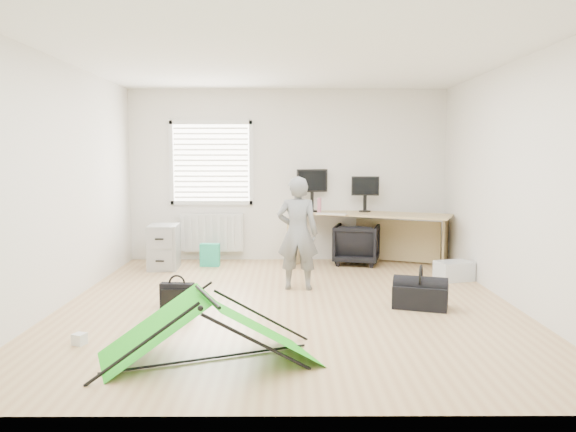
{
  "coord_description": "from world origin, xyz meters",
  "views": [
    {
      "loc": [
        -0.03,
        -6.16,
        1.64
      ],
      "look_at": [
        0.0,
        0.4,
        0.95
      ],
      "focal_mm": 35.0,
      "sensor_mm": 36.0,
      "label": 1
    }
  ],
  "objects_px": {
    "desk": "(372,239)",
    "thermos": "(319,205)",
    "office_chair": "(357,244)",
    "laptop_bag": "(177,295)",
    "monitor_right": "(365,199)",
    "person": "(298,233)",
    "kite": "(208,328)",
    "storage_crate": "(454,271)",
    "monitor_left": "(312,196)",
    "duffel_bag": "(420,297)",
    "filing_cabinet": "(164,247)"
  },
  "relations": [
    {
      "from": "filing_cabinet",
      "to": "monitor_right",
      "type": "distance_m",
      "value": 3.14
    },
    {
      "from": "desk",
      "to": "thermos",
      "type": "xyz_separation_m",
      "value": [
        -0.8,
        0.04,
        0.51
      ]
    },
    {
      "from": "monitor_right",
      "to": "duffel_bag",
      "type": "xyz_separation_m",
      "value": [
        0.23,
        -2.72,
        -0.87
      ]
    },
    {
      "from": "storage_crate",
      "to": "monitor_left",
      "type": "bearing_deg",
      "value": 143.52
    },
    {
      "from": "kite",
      "to": "storage_crate",
      "type": "height_order",
      "value": "kite"
    },
    {
      "from": "desk",
      "to": "laptop_bag",
      "type": "distance_m",
      "value": 3.54
    },
    {
      "from": "monitor_left",
      "to": "laptop_bag",
      "type": "relative_size",
      "value": 1.39
    },
    {
      "from": "office_chair",
      "to": "kite",
      "type": "bearing_deg",
      "value": 81.25
    },
    {
      "from": "thermos",
      "to": "duffel_bag",
      "type": "height_order",
      "value": "thermos"
    },
    {
      "from": "person",
      "to": "laptop_bag",
      "type": "distance_m",
      "value": 1.69
    },
    {
      "from": "monitor_right",
      "to": "office_chair",
      "type": "bearing_deg",
      "value": -124.99
    },
    {
      "from": "laptop_bag",
      "to": "monitor_right",
      "type": "bearing_deg",
      "value": 53.05
    },
    {
      "from": "person",
      "to": "kite",
      "type": "distance_m",
      "value": 2.62
    },
    {
      "from": "monitor_right",
      "to": "kite",
      "type": "height_order",
      "value": "monitor_right"
    },
    {
      "from": "monitor_right",
      "to": "filing_cabinet",
      "type": "bearing_deg",
      "value": -164.98
    },
    {
      "from": "monitor_left",
      "to": "kite",
      "type": "distance_m",
      "value": 4.51
    },
    {
      "from": "monitor_right",
      "to": "person",
      "type": "height_order",
      "value": "person"
    },
    {
      "from": "kite",
      "to": "storage_crate",
      "type": "distance_m",
      "value": 4.13
    },
    {
      "from": "filing_cabinet",
      "to": "person",
      "type": "bearing_deg",
      "value": -37.06
    },
    {
      "from": "thermos",
      "to": "person",
      "type": "xyz_separation_m",
      "value": [
        -0.37,
        -1.67,
        -0.2
      ]
    },
    {
      "from": "monitor_right",
      "to": "laptop_bag",
      "type": "xyz_separation_m",
      "value": [
        -2.42,
        -2.69,
        -0.86
      ]
    },
    {
      "from": "office_chair",
      "to": "duffel_bag",
      "type": "bearing_deg",
      "value": 112.23
    },
    {
      "from": "monitor_right",
      "to": "laptop_bag",
      "type": "relative_size",
      "value": 1.16
    },
    {
      "from": "monitor_left",
      "to": "duffel_bag",
      "type": "distance_m",
      "value": 3.09
    },
    {
      "from": "office_chair",
      "to": "laptop_bag",
      "type": "xyz_separation_m",
      "value": [
        -2.28,
        -2.52,
        -0.17
      ]
    },
    {
      "from": "desk",
      "to": "monitor_left",
      "type": "bearing_deg",
      "value": -170.84
    },
    {
      "from": "person",
      "to": "laptop_bag",
      "type": "height_order",
      "value": "person"
    },
    {
      "from": "person",
      "to": "laptop_bag",
      "type": "bearing_deg",
      "value": 39.5
    },
    {
      "from": "monitor_left",
      "to": "kite",
      "type": "relative_size",
      "value": 0.3
    },
    {
      "from": "kite",
      "to": "laptop_bag",
      "type": "distance_m",
      "value": 1.7
    },
    {
      "from": "office_chair",
      "to": "person",
      "type": "relative_size",
      "value": 0.48
    },
    {
      "from": "monitor_left",
      "to": "monitor_right",
      "type": "relative_size",
      "value": 1.2
    },
    {
      "from": "monitor_left",
      "to": "laptop_bag",
      "type": "xyz_separation_m",
      "value": [
        -1.6,
        -2.72,
        -0.9
      ]
    },
    {
      "from": "kite",
      "to": "laptop_bag",
      "type": "height_order",
      "value": "kite"
    },
    {
      "from": "desk",
      "to": "monitor_left",
      "type": "xyz_separation_m",
      "value": [
        -0.91,
        0.23,
        0.64
      ]
    },
    {
      "from": "desk",
      "to": "filing_cabinet",
      "type": "height_order",
      "value": "desk"
    },
    {
      "from": "monitor_left",
      "to": "thermos",
      "type": "relative_size",
      "value": 2.22
    },
    {
      "from": "desk",
      "to": "monitor_right",
      "type": "xyz_separation_m",
      "value": [
        -0.08,
        0.2,
        0.6
      ]
    },
    {
      "from": "filing_cabinet",
      "to": "monitor_right",
      "type": "relative_size",
      "value": 1.54
    },
    {
      "from": "desk",
      "to": "duffel_bag",
      "type": "relative_size",
      "value": 4.03
    },
    {
      "from": "monitor_left",
      "to": "monitor_right",
      "type": "bearing_deg",
      "value": -24.32
    },
    {
      "from": "desk",
      "to": "monitor_left",
      "type": "relative_size",
      "value": 4.57
    },
    {
      "from": "person",
      "to": "laptop_bag",
      "type": "xyz_separation_m",
      "value": [
        -1.33,
        -0.87,
        -0.57
      ]
    },
    {
      "from": "monitor_left",
      "to": "person",
      "type": "relative_size",
      "value": 0.36
    },
    {
      "from": "desk",
      "to": "monitor_right",
      "type": "distance_m",
      "value": 0.63
    },
    {
      "from": "person",
      "to": "storage_crate",
      "type": "relative_size",
      "value": 3.09
    },
    {
      "from": "thermos",
      "to": "storage_crate",
      "type": "height_order",
      "value": "thermos"
    },
    {
      "from": "desk",
      "to": "laptop_bag",
      "type": "height_order",
      "value": "desk"
    },
    {
      "from": "desk",
      "to": "filing_cabinet",
      "type": "distance_m",
      "value": 3.13
    },
    {
      "from": "duffel_bag",
      "to": "kite",
      "type": "bearing_deg",
      "value": -124.5
    }
  ]
}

